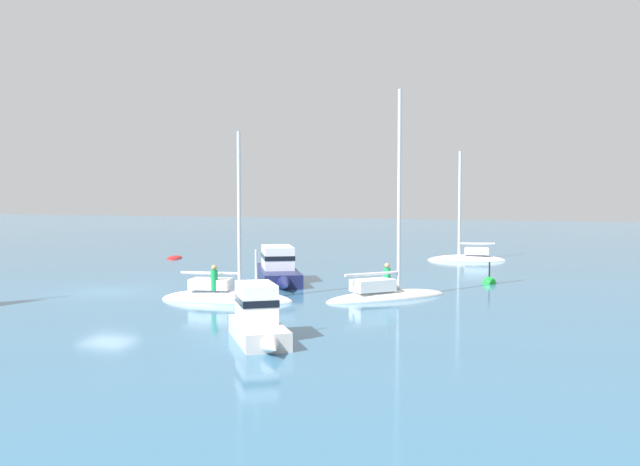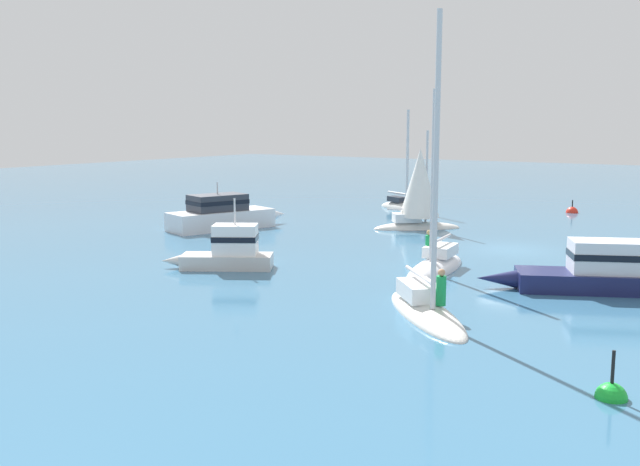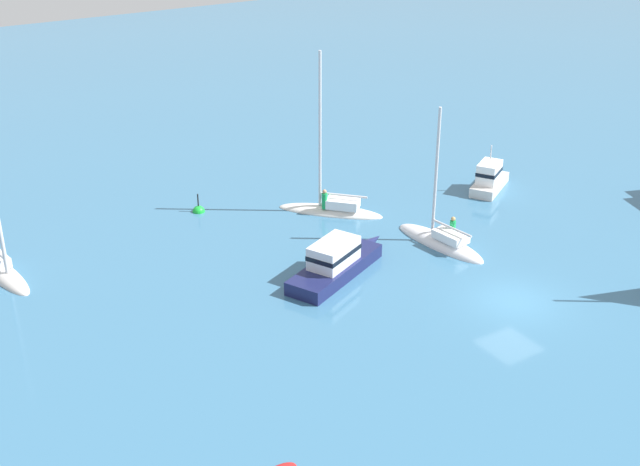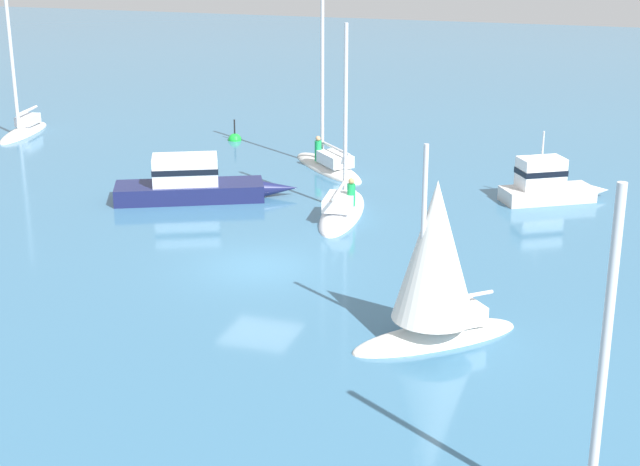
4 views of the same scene
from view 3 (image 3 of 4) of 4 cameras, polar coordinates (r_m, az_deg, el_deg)
name	(u,v)px [view 3 (image 3 of 4)]	position (r m, az deg, el deg)	size (l,w,h in m)	color
ground_plane	(514,301)	(40.40, 13.29, -4.61)	(160.00, 160.00, 0.00)	teal
launch	(490,178)	(52.72, 11.66, 3.73)	(4.63, 3.35, 3.03)	silver
sloop	(332,209)	(48.55, 0.80, 1.70)	(5.41, 5.64, 9.92)	silver
sloop_1	(441,242)	(45.16, 8.36, -0.62)	(2.27, 6.20, 8.07)	white
ketch	(4,271)	(44.38, -21.04, -2.49)	(2.06, 5.45, 7.91)	silver
launch_1	(337,261)	(41.39, 1.16, -1.95)	(7.55, 4.46, 1.91)	#191E4C
mooring_buoy	(199,211)	(49.26, -8.38, 1.48)	(0.73, 0.73, 1.49)	green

